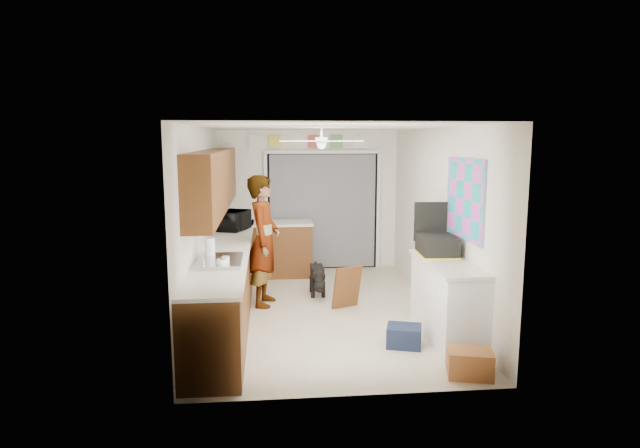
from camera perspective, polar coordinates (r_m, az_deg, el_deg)
name	(u,v)px	position (r m, az deg, el deg)	size (l,w,h in m)	color
floor	(323,310)	(7.49, 0.30, -9.21)	(5.00, 5.00, 0.00)	#BFB39A
ceiling	(323,127)	(7.11, 0.32, 10.29)	(5.00, 5.00, 0.00)	white
wall_back	(309,200)	(9.67, -1.22, 2.54)	(3.20, 3.20, 0.00)	white
wall_front	(352,264)	(4.76, 3.42, -4.29)	(3.20, 3.20, 0.00)	white
wall_left	(202,223)	(7.21, -12.44, 0.09)	(5.00, 5.00, 0.00)	white
wall_right	(438,220)	(7.53, 12.51, 0.46)	(5.00, 5.00, 0.00)	white
left_base_cabinets	(227,281)	(7.35, -9.89, -6.05)	(0.60, 4.80, 0.90)	brown
left_countertop	(227,247)	(7.24, -9.91, -2.45)	(0.62, 4.80, 0.04)	white
upper_cabinets	(215,180)	(7.33, -11.16, 4.60)	(0.32, 4.00, 0.80)	brown
sink_basin	(220,262)	(6.26, -10.59, -3.96)	(0.50, 0.76, 0.06)	silver
faucet	(203,254)	(6.26, -12.35, -3.13)	(0.03, 0.03, 0.22)	silver
peninsula_base	(282,250)	(9.27, -4.05, -2.77)	(1.00, 0.60, 0.90)	brown
peninsula_top	(282,223)	(9.19, -4.08, 0.10)	(1.04, 0.64, 0.04)	white
back_opening_recess	(323,211)	(9.68, 0.28, 1.36)	(2.00, 0.06, 2.10)	black
curtain_panel	(323,212)	(9.64, 0.30, 1.33)	(1.90, 0.03, 2.05)	gray
door_trim_left	(266,212)	(9.60, -5.77, 1.25)	(0.06, 0.04, 2.10)	white
door_trim_right	(378,211)	(9.81, 6.23, 1.41)	(0.06, 0.04, 2.10)	white
door_trim_head	(323,152)	(9.57, 0.30, 7.70)	(2.10, 0.04, 0.06)	white
header_frame_0	(275,142)	(9.55, -4.86, 8.74)	(0.22, 0.02, 0.22)	#DFD54A
header_frame_2	(314,142)	(9.58, -0.62, 8.78)	(0.22, 0.02, 0.22)	#BA4C45
header_frame_3	(337,142)	(9.62, 1.78, 8.77)	(0.22, 0.02, 0.22)	#69A65F
header_frame_4	(359,142)	(9.68, 4.16, 8.76)	(0.22, 0.02, 0.22)	white
route66_sign	(255,142)	(9.55, -6.98, 8.71)	(0.22, 0.02, 0.26)	silver
right_counter_base	(447,302)	(6.52, 13.44, -8.13)	(0.50, 1.40, 0.90)	white
right_counter_top	(448,263)	(6.39, 13.51, -4.10)	(0.54, 1.44, 0.04)	white
abstract_painting	(465,199)	(6.54, 15.17, 2.62)	(0.03, 1.15, 0.95)	#E554CD
ceiling_fan	(321,141)	(7.31, 0.15, 8.84)	(1.14, 1.14, 0.24)	white
microwave	(234,221)	(8.43, -9.21, 0.37)	(0.55, 0.37, 0.30)	black
cup	(222,263)	(6.01, -10.40, -4.14)	(0.13, 0.13, 0.10)	white
jar_b	(226,262)	(6.03, -10.02, -3.98)	(0.08, 0.08, 0.12)	silver
paper_towel_roll	(210,249)	(6.44, -11.67, -2.59)	(0.12, 0.12, 0.26)	white
suitcase	(437,245)	(6.70, 12.37, -2.23)	(0.42, 0.56, 0.24)	black
suitcase_rim	(437,254)	(6.72, 12.34, -3.15)	(0.44, 0.58, 0.02)	yellow
suitcase_lid	(431,222)	(6.93, 11.71, 0.26)	(0.42, 0.03, 0.50)	black
cardboard_box	(470,363)	(5.71, 15.70, -14.09)	(0.43, 0.33, 0.27)	#B86839
navy_crate	(404,336)	(6.32, 8.96, -11.72)	(0.39, 0.32, 0.24)	#131B31
cabinet_door_panel	(347,287)	(7.50, 2.90, -6.74)	(0.41, 0.03, 0.61)	brown
man	(264,241)	(7.58, -6.02, -1.79)	(0.68, 0.44, 1.85)	white
dog	(317,279)	(8.15, -0.30, -5.87)	(0.27, 0.63, 0.49)	black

